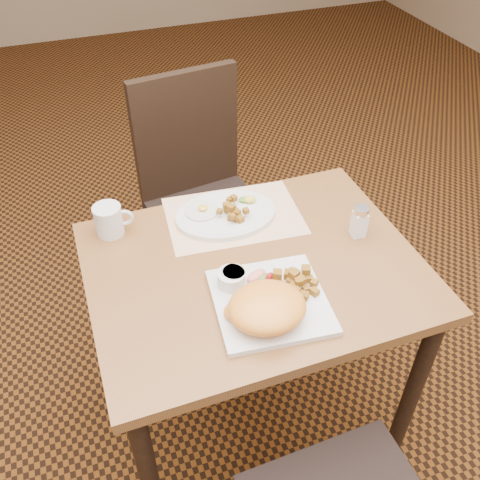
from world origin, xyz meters
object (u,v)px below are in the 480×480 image
object	(u,v)px
plate_oval	(226,215)
coffee_mug	(109,220)
plate_square	(270,302)
salt_shaker	(360,221)
chair_far	(201,187)
table	(254,293)

from	to	relation	value
plate_oval	coffee_mug	distance (m)	0.34
plate_square	plate_oval	size ratio (longest dim) A/B	0.92
salt_shaker	plate_square	bearing A→B (deg)	-154.25
chair_far	salt_shaker	world-z (taller)	chair_far
chair_far	coffee_mug	bearing A→B (deg)	39.80
table	plate_oval	size ratio (longest dim) A/B	2.96
salt_shaker	plate_oval	bearing A→B (deg)	148.41
chair_far	plate_square	world-z (taller)	chair_far
plate_square	coffee_mug	bearing A→B (deg)	128.31
plate_square	plate_oval	distance (m)	0.37
plate_oval	plate_square	bearing A→B (deg)	-91.01
coffee_mug	salt_shaker	bearing A→B (deg)	-20.69
table	plate_square	distance (m)	0.19
table	coffee_mug	distance (m)	0.46
table	salt_shaker	world-z (taller)	salt_shaker
chair_far	coffee_mug	xyz separation A→B (m)	(-0.38, -0.42, 0.26)
plate_oval	coffee_mug	xyz separation A→B (m)	(-0.34, 0.05, 0.04)
table	plate_oval	world-z (taller)	plate_oval
plate_oval	coffee_mug	bearing A→B (deg)	171.92
chair_far	plate_oval	xyz separation A→B (m)	(-0.05, -0.47, 0.22)
salt_shaker	chair_far	bearing A→B (deg)	113.09
chair_far	plate_square	bearing A→B (deg)	78.70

